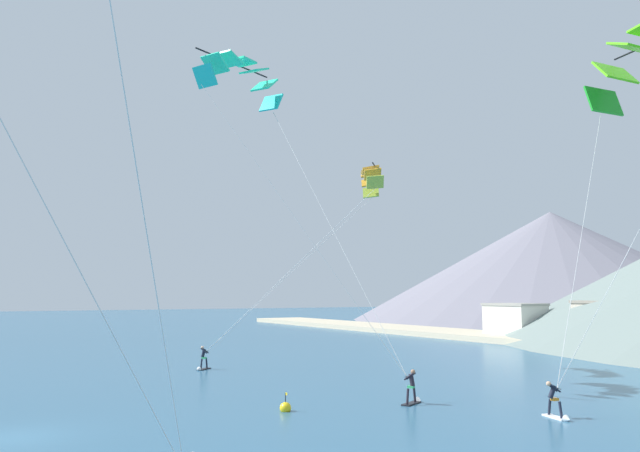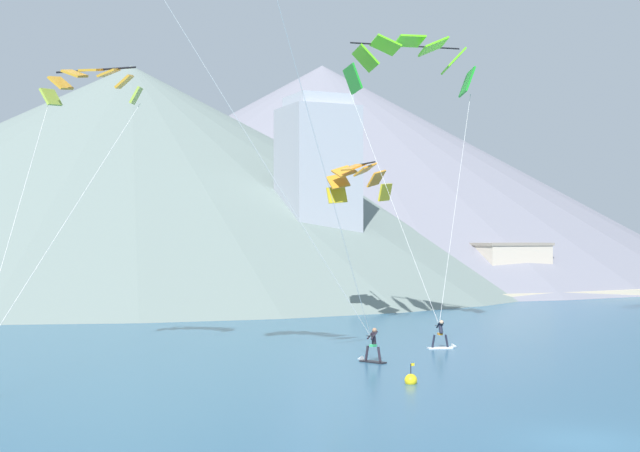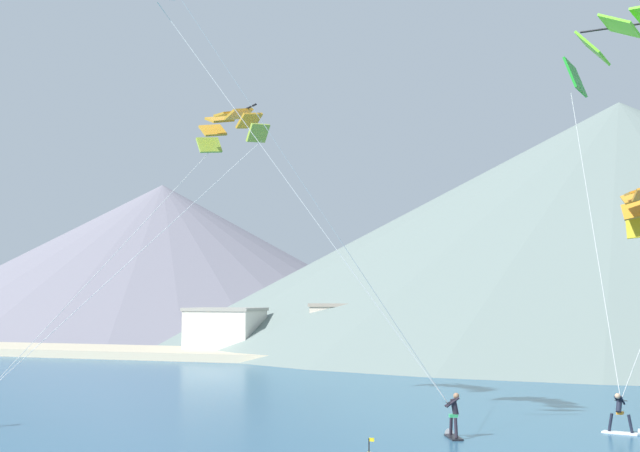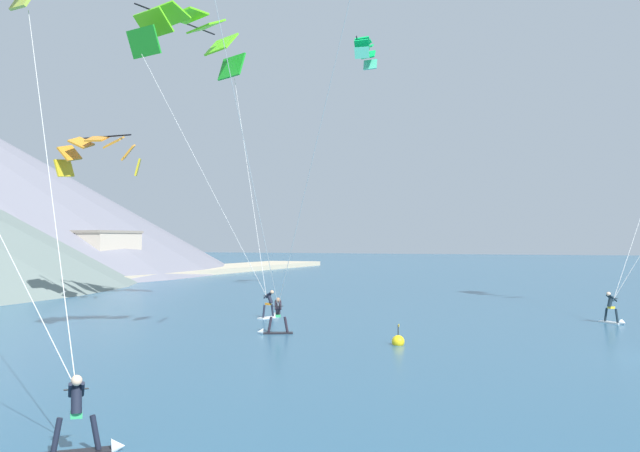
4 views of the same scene
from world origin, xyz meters
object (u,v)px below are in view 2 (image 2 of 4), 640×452
(kitesurfer_far_left, at_px, (444,339))
(parafoil_kite_far_left, at_px, (410,59))
(parafoil_kite_near_lead, at_px, (92,84))
(parafoil_kite_distant_low_drift, at_px, (357,179))
(kitesurfer_mid_center, at_px, (370,351))
(race_marker_buoy, at_px, (411,380))

(kitesurfer_far_left, bearing_deg, parafoil_kite_far_left, 76.66)
(kitesurfer_far_left, distance_m, parafoil_kite_near_lead, 24.07)
(parafoil_kite_far_left, relative_size, parafoil_kite_distant_low_drift, 3.07)
(kitesurfer_mid_center, distance_m, race_marker_buoy, 6.82)
(kitesurfer_far_left, distance_m, parafoil_kite_distant_low_drift, 16.73)
(parafoil_kite_near_lead, bearing_deg, parafoil_kite_far_left, 9.50)
(race_marker_buoy, bearing_deg, kitesurfer_mid_center, 78.06)
(parafoil_kite_far_left, bearing_deg, race_marker_buoy, -119.57)
(kitesurfer_mid_center, bearing_deg, parafoil_kite_near_lead, 153.98)
(kitesurfer_mid_center, bearing_deg, parafoil_kite_distant_low_drift, 65.90)
(parafoil_kite_near_lead, distance_m, parafoil_kite_distant_low_drift, 23.14)
(kitesurfer_mid_center, distance_m, kitesurfer_far_left, 7.14)
(kitesurfer_mid_center, xyz_separation_m, parafoil_kite_far_left, (7.96, 9.86, 17.41))
(kitesurfer_far_left, relative_size, race_marker_buoy, 1.75)
(parafoil_kite_distant_low_drift, bearing_deg, kitesurfer_far_left, -94.35)
(parafoil_kite_near_lead, bearing_deg, parafoil_kite_distant_low_drift, 26.53)
(kitesurfer_far_left, height_order, parafoil_kite_far_left, parafoil_kite_far_left)
(parafoil_kite_far_left, bearing_deg, parafoil_kite_distant_low_drift, 94.83)
(parafoil_kite_near_lead, relative_size, race_marker_buoy, 13.67)
(kitesurfer_far_left, distance_m, parafoil_kite_far_left, 18.77)
(parafoil_kite_far_left, bearing_deg, parafoil_kite_near_lead, -170.50)
(kitesurfer_mid_center, bearing_deg, race_marker_buoy, -101.94)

